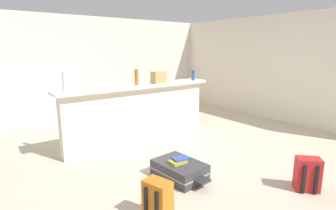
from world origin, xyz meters
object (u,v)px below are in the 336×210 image
Objects in this scene: bottle_amber at (137,77)px; backpack_red at (307,175)px; dining_table at (170,92)px; suitcase_flat_charcoal at (180,170)px; backpack_orange at (158,200)px; bottle_white at (65,81)px; grocery_bag at (159,77)px; book_stack at (179,160)px; bottle_blue at (193,75)px; dining_chair_near_partition at (185,100)px.

bottle_amber is 3.01m from backpack_red.
bottle_amber reaches higher than dining_table.
backpack_orange reaches higher than suitcase_flat_charcoal.
grocery_bag is (1.67, -0.12, -0.04)m from bottle_white.
backpack_red is 1.60m from book_stack.
bottle_white is at bearing 176.28° from bottle_blue.
grocery_bag is (0.46, -0.03, -0.03)m from bottle_amber.
suitcase_flat_charcoal is 0.14m from book_stack.
book_stack is (0.73, 0.55, 0.05)m from backpack_orange.
grocery_bag reaches higher than suitcase_flat_charcoal.
dining_chair_near_partition is 2.21× the size of backpack_red.
dining_table is 3.85× the size of book_stack.
dining_chair_near_partition reaches higher than dining_table.
grocery_bag reaches higher than dining_chair_near_partition.
bottle_white is 3.60m from backpack_red.
bottle_white is 2.50m from bottle_blue.
backpack_red reaches higher than suitcase_flat_charcoal.
backpack_orange is 1.47× the size of book_stack.
dining_table is 1.29× the size of suitcase_flat_charcoal.
grocery_bag reaches higher than dining_table.
bottle_blue is 1.42m from dining_table.
backpack_orange is at bearing -142.71° from book_stack.
suitcase_flat_charcoal is (-1.53, -1.45, -1.08)m from bottle_blue.
suitcase_flat_charcoal is 2.03× the size of backpack_red.
dining_table is (2.88, 1.10, -0.58)m from bottle_white.
bottle_amber is 1.28m from bottle_blue.
bottle_amber is at bearing 64.51° from backpack_orange.
book_stack is (-0.72, -1.50, -0.94)m from grocery_bag.
grocery_bag is 0.28× the size of dining_chair_near_partition.
bottle_amber is 1.83m from book_stack.
book_stack is (-0.01, -0.00, 0.14)m from suitcase_flat_charcoal.
backpack_orange is (-2.27, -2.00, -0.98)m from bottle_blue.
dining_chair_near_partition is at bearing 45.37° from backpack_orange.
grocery_bag is 1.50m from dining_chair_near_partition.
bottle_white is 1.41× the size of bottle_blue.
backpack_orange is at bearing -84.11° from bottle_white.
bottle_amber is (1.22, -0.08, -0.01)m from bottle_white.
backpack_orange is 1.90m from backpack_red.
backpack_red is (1.05, -1.19, 0.09)m from suitcase_flat_charcoal.
bottle_blue is at bearing 43.25° from book_stack.
suitcase_flat_charcoal is (-0.25, -1.53, -1.11)m from bottle_amber.
backpack_orange is (-0.99, -2.08, -1.02)m from bottle_amber.
bottle_amber is at bearing 175.94° from grocery_bag.
book_stack is at bearing -132.05° from dining_chair_near_partition.
suitcase_flat_charcoal is (-1.91, -2.71, -0.54)m from dining_table.
dining_chair_near_partition is at bearing 10.00° from bottle_white.
dining_chair_near_partition is 3.25× the size of book_stack.
dining_table reaches higher than book_stack.
dining_chair_near_partition is at bearing 47.95° from book_stack.
bottle_blue is at bearing 79.76° from backpack_red.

